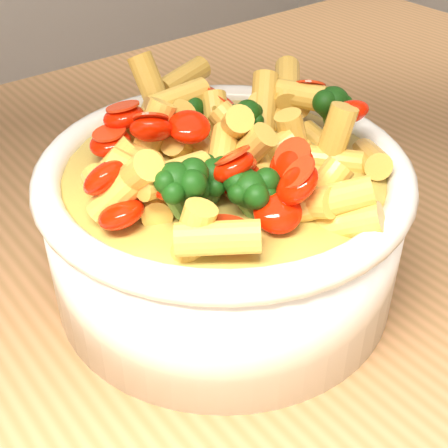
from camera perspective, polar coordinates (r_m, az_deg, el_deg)
table at (r=0.64m, az=2.98°, el=-5.29°), size 1.20×0.80×0.90m
serving_bowl at (r=0.45m, az=0.00°, el=0.14°), size 0.26×0.26×0.11m
pasta_salad at (r=0.42m, az=0.00°, el=7.89°), size 0.21×0.21×0.05m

